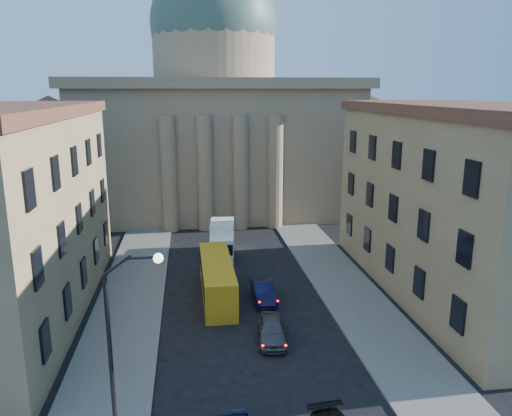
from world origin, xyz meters
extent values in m
cube|color=#5F5D57|center=(-8.50, 18.00, 0.07)|extent=(5.00, 60.00, 0.15)
cube|color=#5F5D57|center=(8.50, 18.00, 0.07)|extent=(5.00, 60.00, 0.15)
cube|color=#896F54|center=(0.00, 56.00, 8.00)|extent=(34.00, 26.00, 16.00)
cube|color=#896F54|center=(0.00, 56.00, 16.40)|extent=(35.50, 27.50, 1.20)
cylinder|color=#896F54|center=(0.00, 56.00, 20.00)|extent=(16.00, 16.00, 8.00)
sphere|color=#435A4F|center=(0.00, 56.00, 24.00)|extent=(16.40, 16.40, 16.40)
cube|color=#896F54|center=(-21.00, 54.00, 5.50)|extent=(13.00, 13.00, 11.00)
cone|color=#4F2A21|center=(-21.00, 54.00, 13.00)|extent=(26.02, 26.02, 4.00)
cube|color=#896F54|center=(21.00, 54.00, 5.50)|extent=(13.00, 13.00, 11.00)
cone|color=#4F2A21|center=(21.00, 54.00, 13.00)|extent=(26.02, 26.02, 4.00)
cylinder|color=#896F54|center=(-6.00, 42.80, 6.50)|extent=(1.80, 1.80, 13.00)
cylinder|color=#896F54|center=(-2.00, 42.80, 6.50)|extent=(1.80, 1.80, 13.00)
cylinder|color=#896F54|center=(2.00, 42.80, 6.50)|extent=(1.80, 1.80, 13.00)
cylinder|color=#896F54|center=(6.00, 42.80, 6.50)|extent=(1.80, 1.80, 13.00)
cube|color=#9C875C|center=(17.00, 22.00, 7.00)|extent=(11.00, 26.00, 14.00)
cube|color=#4F2A21|center=(17.00, 22.00, 14.30)|extent=(11.60, 26.60, 0.80)
cylinder|color=black|center=(-7.50, 8.00, 4.00)|extent=(0.20, 0.20, 8.00)
cylinder|color=black|center=(-6.95, 8.00, 8.35)|extent=(1.30, 0.12, 0.96)
cylinder|color=black|center=(-5.95, 8.00, 8.65)|extent=(1.30, 0.12, 0.12)
sphere|color=white|center=(-5.20, 8.00, 8.60)|extent=(0.44, 0.44, 0.44)
imported|color=#4A494E|center=(1.17, 15.97, 0.74)|extent=(2.21, 4.49, 1.47)
imported|color=black|center=(1.56, 22.19, 0.72)|extent=(1.54, 4.37, 1.44)
cube|color=gold|center=(-1.87, 23.51, 1.42)|extent=(2.37, 10.08, 2.83)
cube|color=black|center=(-1.87, 23.51, 1.87)|extent=(2.42, 9.53, 1.01)
cylinder|color=black|center=(-2.75, 19.85, 0.46)|extent=(0.28, 0.92, 0.91)
cylinder|color=black|center=(-0.92, 19.86, 0.46)|extent=(0.28, 0.92, 0.91)
cylinder|color=black|center=(-2.81, 27.16, 0.46)|extent=(0.28, 0.92, 0.91)
cylinder|color=black|center=(-0.98, 27.18, 0.46)|extent=(0.28, 0.92, 0.91)
cube|color=white|center=(-0.96, 31.63, 1.14)|extent=(2.38, 2.46, 2.27)
cube|color=black|center=(-1.06, 30.55, 1.42)|extent=(2.08, 0.30, 1.04)
cube|color=white|center=(-0.72, 34.17, 1.66)|extent=(2.63, 4.16, 2.93)
cylinder|color=black|center=(-1.93, 31.34, 0.43)|extent=(0.34, 0.87, 0.85)
cylinder|color=black|center=(-0.05, 31.16, 0.43)|extent=(0.34, 0.87, 0.85)
cylinder|color=black|center=(-1.59, 35.11, 0.43)|extent=(0.34, 0.87, 0.85)
cylinder|color=black|center=(0.30, 34.93, 0.43)|extent=(0.34, 0.87, 0.85)
camera|label=1|loc=(-3.75, -12.83, 15.69)|focal=35.00mm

